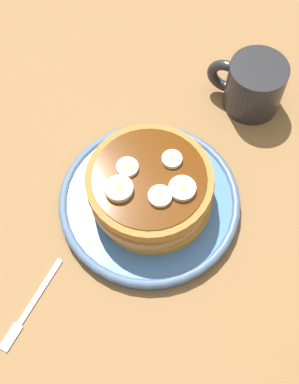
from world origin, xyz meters
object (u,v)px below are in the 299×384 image
(plate, at_px, (150,202))
(coffee_mug, at_px, (253,85))
(banana_slice_3, at_px, (183,186))
(fork, at_px, (29,309))
(banana_slice_2, at_px, (127,169))
(banana_slice_4, at_px, (119,189))
(banana_slice_0, at_px, (160,196))
(pancake_stack, at_px, (151,187))
(banana_slice_1, at_px, (172,159))

(plate, distance_m, coffee_mug, 0.23)
(banana_slice_3, bearing_deg, fork, 58.27)
(plate, relative_size, banana_slice_2, 8.78)
(banana_slice_2, bearing_deg, banana_slice_4, 97.05)
(plate, height_order, fork, plate)
(banana_slice_0, bearing_deg, pancake_stack, -46.70)
(pancake_stack, distance_m, banana_slice_2, 0.05)
(pancake_stack, distance_m, banana_slice_0, 0.05)
(banana_slice_2, bearing_deg, plate, -176.42)
(banana_slice_4, bearing_deg, fork, 72.17)
(banana_slice_1, relative_size, banana_slice_2, 0.93)
(plate, bearing_deg, banana_slice_3, -175.13)
(plate, distance_m, banana_slice_4, 0.08)
(coffee_mug, bearing_deg, plate, 73.45)
(banana_slice_0, bearing_deg, banana_slice_1, -82.45)
(banana_slice_0, height_order, coffee_mug, banana_slice_0)
(banana_slice_2, xyz_separation_m, banana_slice_4, (-0.00, 0.03, 0.00))
(banana_slice_3, height_order, banana_slice_4, banana_slice_4)
(pancake_stack, relative_size, banana_slice_1, 6.45)
(pancake_stack, xyz_separation_m, banana_slice_0, (-0.02, 0.02, 0.03))
(banana_slice_4, distance_m, coffee_mug, 0.27)
(banana_slice_0, relative_size, banana_slice_2, 1.06)
(banana_slice_2, distance_m, coffee_mug, 0.25)
(plate, distance_m, banana_slice_0, 0.08)
(banana_slice_1, distance_m, banana_slice_3, 0.04)
(pancake_stack, height_order, banana_slice_3, banana_slice_3)
(pancake_stack, bearing_deg, plate, 59.28)
(banana_slice_2, relative_size, banana_slice_3, 0.82)
(banana_slice_0, height_order, banana_slice_4, banana_slice_4)
(banana_slice_2, distance_m, banana_slice_3, 0.07)
(banana_slice_1, bearing_deg, banana_slice_0, 97.55)
(banana_slice_3, distance_m, fork, 0.25)
(banana_slice_4, bearing_deg, coffee_mug, -109.97)
(pancake_stack, relative_size, banana_slice_2, 6.00)
(banana_slice_4, xyz_separation_m, coffee_mug, (-0.09, -0.26, -0.04))
(banana_slice_2, height_order, banana_slice_4, banana_slice_4)
(pancake_stack, height_order, banana_slice_1, banana_slice_1)
(fork, bearing_deg, banana_slice_4, -107.83)
(pancake_stack, relative_size, fork, 1.29)
(plate, xyz_separation_m, banana_slice_3, (-0.04, -0.00, 0.07))
(banana_slice_2, distance_m, banana_slice_4, 0.03)
(plate, relative_size, banana_slice_4, 6.94)
(plate, bearing_deg, pancake_stack, -120.72)
(plate, relative_size, banana_slice_1, 9.45)
(banana_slice_3, xyz_separation_m, coffee_mug, (-0.02, -0.22, -0.04))
(banana_slice_3, relative_size, coffee_mug, 0.29)
(banana_slice_0, bearing_deg, plate, -41.72)
(banana_slice_2, xyz_separation_m, banana_slice_3, (-0.07, -0.01, 0.00))
(banana_slice_1, xyz_separation_m, banana_slice_2, (0.05, 0.04, -0.00))
(pancake_stack, bearing_deg, fork, 67.86)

